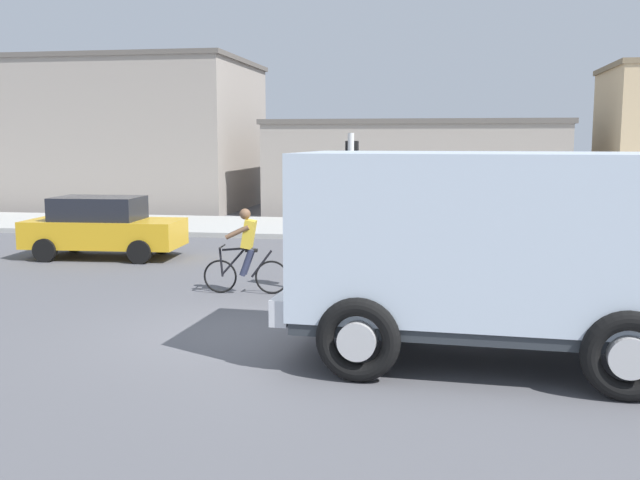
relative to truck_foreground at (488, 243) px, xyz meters
The scene contains 8 objects.
ground_plane 4.12m from the truck_foreground, 167.89° to the left, with size 120.00×120.00×0.00m, color #56565B.
sidewalk_far 14.97m from the truck_foreground, 104.32° to the left, with size 80.00×5.00×0.16m, color #ADADA8.
truck_foreground is the anchor object (origin of this frame).
cyclist 5.97m from the truck_foreground, 139.38° to the left, with size 1.73×0.50×1.72m.
traffic_light_pole 4.63m from the truck_foreground, 121.28° to the left, with size 0.24×0.43×3.20m.
car_red_near 12.15m from the truck_foreground, 140.87° to the left, with size 4.09×2.05×1.60m.
building_corner_left 26.60m from the truck_foreground, 125.22° to the left, with size 12.02×8.09×6.58m.
building_mid_block 21.63m from the truck_foreground, 94.98° to the left, with size 12.00×7.37×3.87m.
Camera 1 is at (3.08, -11.01, 3.07)m, focal length 41.29 mm.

